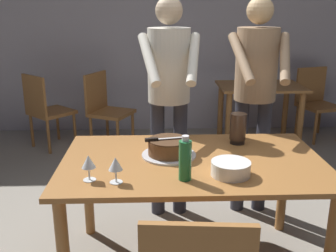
# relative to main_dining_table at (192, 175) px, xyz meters

# --- Properties ---
(back_wall) EXTENTS (10.00, 0.12, 2.70)m
(back_wall) POSITION_rel_main_dining_table_xyz_m (0.00, 3.07, 0.70)
(back_wall) COLOR #ADA8B2
(back_wall) RESTS_ON ground_plane
(main_dining_table) EXTENTS (1.60, 0.97, 0.75)m
(main_dining_table) POSITION_rel_main_dining_table_xyz_m (0.00, 0.00, 0.00)
(main_dining_table) COLOR #9E6633
(main_dining_table) RESTS_ON ground_plane
(cake_on_platter) EXTENTS (0.34, 0.34, 0.11)m
(cake_on_platter) POSITION_rel_main_dining_table_xyz_m (-0.14, 0.07, 0.15)
(cake_on_platter) COLOR silver
(cake_on_platter) RESTS_ON main_dining_table
(cake_knife) EXTENTS (0.27, 0.07, 0.02)m
(cake_knife) POSITION_rel_main_dining_table_xyz_m (-0.21, 0.05, 0.22)
(cake_knife) COLOR silver
(cake_knife) RESTS_ON cake_on_platter
(plate_stack) EXTENTS (0.22, 0.22, 0.08)m
(plate_stack) POSITION_rel_main_dining_table_xyz_m (0.19, -0.24, 0.14)
(plate_stack) COLOR white
(plate_stack) RESTS_ON main_dining_table
(wine_glass_near) EXTENTS (0.08, 0.08, 0.14)m
(wine_glass_near) POSITION_rel_main_dining_table_xyz_m (-0.44, -0.31, 0.21)
(wine_glass_near) COLOR silver
(wine_glass_near) RESTS_ON main_dining_table
(wine_glass_far) EXTENTS (0.08, 0.08, 0.14)m
(wine_glass_far) POSITION_rel_main_dining_table_xyz_m (-0.59, -0.28, 0.21)
(wine_glass_far) COLOR silver
(wine_glass_far) RESTS_ON main_dining_table
(water_bottle) EXTENTS (0.07, 0.07, 0.25)m
(water_bottle) POSITION_rel_main_dining_table_xyz_m (-0.07, -0.29, 0.22)
(water_bottle) COLOR #1E6B38
(water_bottle) RESTS_ON main_dining_table
(hurricane_lamp) EXTENTS (0.11, 0.11, 0.21)m
(hurricane_lamp) POSITION_rel_main_dining_table_xyz_m (0.33, 0.29, 0.21)
(hurricane_lamp) COLOR black
(hurricane_lamp) RESTS_ON main_dining_table
(person_cutting_cake) EXTENTS (0.47, 0.56, 1.72)m
(person_cutting_cake) POSITION_rel_main_dining_table_xyz_m (-0.12, 0.70, 0.43)
(person_cutting_cake) COLOR #2D2D38
(person_cutting_cake) RESTS_ON ground_plane
(person_standing_beside) EXTENTS (0.47, 0.56, 1.72)m
(person_standing_beside) POSITION_rel_main_dining_table_xyz_m (0.55, 0.73, 0.43)
(person_standing_beside) COLOR #2D2D38
(person_standing_beside) RESTS_ON ground_plane
(background_table) EXTENTS (1.00, 0.70, 0.74)m
(background_table) POSITION_rel_main_dining_table_xyz_m (1.05, 2.37, -0.07)
(background_table) COLOR #9E6633
(background_table) RESTS_ON ground_plane
(background_chair_0) EXTENTS (0.55, 0.55, 0.90)m
(background_chair_0) POSITION_rel_main_dining_table_xyz_m (1.85, 2.60, -0.16)
(background_chair_0) COLOR #9E6633
(background_chair_0) RESTS_ON ground_plane
(background_chair_1) EXTENTS (0.59, 0.59, 0.90)m
(background_chair_1) POSITION_rel_main_dining_table_xyz_m (-0.81, 2.33, -0.16)
(background_chair_1) COLOR #9E6633
(background_chair_1) RESTS_ON ground_plane
(background_chair_2) EXTENTS (0.62, 0.62, 0.90)m
(background_chair_2) POSITION_rel_main_dining_table_xyz_m (-1.51, 2.30, -0.16)
(background_chair_2) COLOR #9E6633
(background_chair_2) RESTS_ON ground_plane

